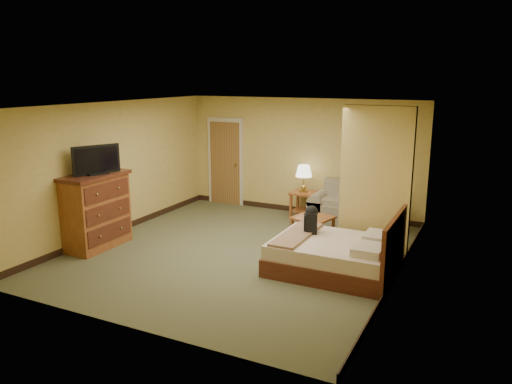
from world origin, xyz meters
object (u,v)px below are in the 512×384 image
Objects in this scene: coffee_table at (313,223)px; loveseat at (353,211)px; bed at (337,255)px; dresser at (96,210)px.

loveseat is at bearing 69.87° from coffee_table.
bed is (0.92, -1.45, -0.02)m from coffee_table.
dresser reaches higher than bed.
coffee_table is at bearing -110.13° from loveseat.
loveseat is 2.19× the size of coffee_table.
coffee_table is at bearing 122.61° from bed.
loveseat is at bearing 42.02° from dresser.
bed is (4.30, 0.77, -0.41)m from dresser.
loveseat is 0.92× the size of bed.
dresser reaches higher than loveseat.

